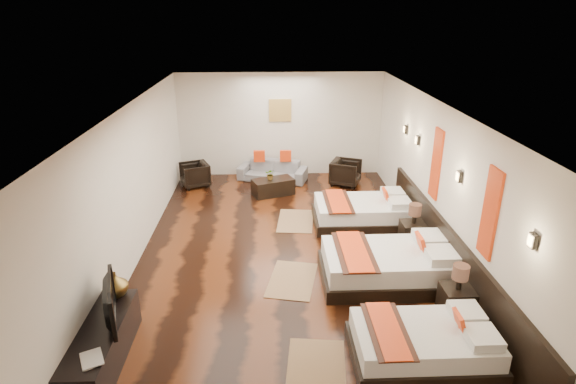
{
  "coord_description": "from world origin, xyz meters",
  "views": [
    {
      "loc": [
        -0.31,
        -7.64,
        4.33
      ],
      "look_at": [
        0.03,
        0.54,
        1.1
      ],
      "focal_mm": 28.99,
      "sensor_mm": 36.0,
      "label": 1
    }
  ],
  "objects_px": {
    "bed_near": "(425,344)",
    "coffee_table": "(273,187)",
    "nightstand_b": "(413,232)",
    "figurine": "(115,284)",
    "book": "(81,363)",
    "table_plant": "(270,174)",
    "bed_far": "(363,212)",
    "tv_console": "(102,346)",
    "nightstand_a": "(457,299)",
    "sofa": "(273,171)",
    "bed_mid": "(389,265)",
    "armchair_right": "(346,173)",
    "armchair_left": "(195,175)",
    "tv": "(104,303)"
  },
  "relations": [
    {
      "from": "bed_near",
      "to": "coffee_table",
      "type": "bearing_deg",
      "value": 107.85
    },
    {
      "from": "bed_mid",
      "to": "tv_console",
      "type": "height_order",
      "value": "bed_mid"
    },
    {
      "from": "book",
      "to": "table_plant",
      "type": "relative_size",
      "value": 1.15
    },
    {
      "from": "nightstand_a",
      "to": "nightstand_b",
      "type": "distance_m",
      "value": 2.24
    },
    {
      "from": "nightstand_a",
      "to": "armchair_left",
      "type": "xyz_separation_m",
      "value": [
        -4.7,
        5.76,
        0.0
      ]
    },
    {
      "from": "bed_near",
      "to": "armchair_left",
      "type": "height_order",
      "value": "bed_near"
    },
    {
      "from": "nightstand_a",
      "to": "figurine",
      "type": "distance_m",
      "value": 4.96
    },
    {
      "from": "bed_mid",
      "to": "tv",
      "type": "distance_m",
      "value": 4.51
    },
    {
      "from": "nightstand_b",
      "to": "bed_mid",
      "type": "bearing_deg",
      "value": -122.06
    },
    {
      "from": "book",
      "to": "table_plant",
      "type": "height_order",
      "value": "table_plant"
    },
    {
      "from": "tv",
      "to": "nightstand_b",
      "type": "bearing_deg",
      "value": -77.03
    },
    {
      "from": "table_plant",
      "to": "figurine",
      "type": "bearing_deg",
      "value": -113.36
    },
    {
      "from": "bed_near",
      "to": "tv",
      "type": "height_order",
      "value": "tv"
    },
    {
      "from": "bed_far",
      "to": "figurine",
      "type": "relative_size",
      "value": 5.65
    },
    {
      "from": "bed_far",
      "to": "coffee_table",
      "type": "relative_size",
      "value": 2.06
    },
    {
      "from": "bed_mid",
      "to": "bed_far",
      "type": "height_order",
      "value": "bed_mid"
    },
    {
      "from": "bed_near",
      "to": "table_plant",
      "type": "distance_m",
      "value": 6.28
    },
    {
      "from": "bed_near",
      "to": "nightstand_a",
      "type": "height_order",
      "value": "nightstand_a"
    },
    {
      "from": "bed_near",
      "to": "table_plant",
      "type": "xyz_separation_m",
      "value": [
        -1.98,
        5.95,
        0.29
      ]
    },
    {
      "from": "nightstand_a",
      "to": "table_plant",
      "type": "height_order",
      "value": "nightstand_a"
    },
    {
      "from": "bed_mid",
      "to": "book",
      "type": "distance_m",
      "value": 4.88
    },
    {
      "from": "nightstand_a",
      "to": "sofa",
      "type": "distance_m",
      "value": 6.69
    },
    {
      "from": "book",
      "to": "sofa",
      "type": "bearing_deg",
      "value": 73.25
    },
    {
      "from": "armchair_right",
      "to": "table_plant",
      "type": "relative_size",
      "value": 2.64
    },
    {
      "from": "figurine",
      "to": "tv_console",
      "type": "bearing_deg",
      "value": -90.0
    },
    {
      "from": "tv",
      "to": "sofa",
      "type": "bearing_deg",
      "value": -35.62
    },
    {
      "from": "book",
      "to": "figurine",
      "type": "bearing_deg",
      "value": 90.0
    },
    {
      "from": "tv",
      "to": "table_plant",
      "type": "xyz_separation_m",
      "value": [
        2.16,
        5.71,
        -0.29
      ]
    },
    {
      "from": "tv",
      "to": "figurine",
      "type": "bearing_deg",
      "value": -12.55
    },
    {
      "from": "armchair_left",
      "to": "coffee_table",
      "type": "distance_m",
      "value": 2.14
    },
    {
      "from": "bed_near",
      "to": "nightstand_a",
      "type": "relative_size",
      "value": 2.12
    },
    {
      "from": "figurine",
      "to": "armchair_right",
      "type": "relative_size",
      "value": 0.5
    },
    {
      "from": "armchair_right",
      "to": "coffee_table",
      "type": "xyz_separation_m",
      "value": [
        -1.91,
        -0.62,
        -0.13
      ]
    },
    {
      "from": "nightstand_b",
      "to": "coffee_table",
      "type": "xyz_separation_m",
      "value": [
        -2.67,
        2.85,
        -0.11
      ]
    },
    {
      "from": "tv_console",
      "to": "figurine",
      "type": "xyz_separation_m",
      "value": [
        0.0,
        0.75,
        0.46
      ]
    },
    {
      "from": "coffee_table",
      "to": "book",
      "type": "bearing_deg",
      "value": -109.27
    },
    {
      "from": "bed_mid",
      "to": "armchair_right",
      "type": "xyz_separation_m",
      "value": [
        -0.01,
        4.66,
        0.04
      ]
    },
    {
      "from": "bed_far",
      "to": "nightstand_b",
      "type": "distance_m",
      "value": 1.31
    },
    {
      "from": "nightstand_a",
      "to": "table_plant",
      "type": "distance_m",
      "value": 5.77
    },
    {
      "from": "bed_far",
      "to": "book",
      "type": "height_order",
      "value": "bed_far"
    },
    {
      "from": "nightstand_b",
      "to": "sofa",
      "type": "height_order",
      "value": "nightstand_b"
    },
    {
      "from": "nightstand_a",
      "to": "tv_console",
      "type": "distance_m",
      "value": 5.01
    },
    {
      "from": "tv",
      "to": "sofa",
      "type": "height_order",
      "value": "tv"
    },
    {
      "from": "bed_far",
      "to": "coffee_table",
      "type": "bearing_deg",
      "value": 137.42
    },
    {
      "from": "nightstand_b",
      "to": "tv_console",
      "type": "relative_size",
      "value": 0.49
    },
    {
      "from": "bed_near",
      "to": "coffee_table",
      "type": "xyz_separation_m",
      "value": [
        -1.92,
        5.96,
        -0.04
      ]
    },
    {
      "from": "nightstand_b",
      "to": "figurine",
      "type": "distance_m",
      "value": 5.46
    },
    {
      "from": "nightstand_b",
      "to": "figurine",
      "type": "height_order",
      "value": "figurine"
    },
    {
      "from": "figurine",
      "to": "table_plant",
      "type": "bearing_deg",
      "value": 66.64
    },
    {
      "from": "nightstand_b",
      "to": "tv_console",
      "type": "bearing_deg",
      "value": -148.46
    }
  ]
}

